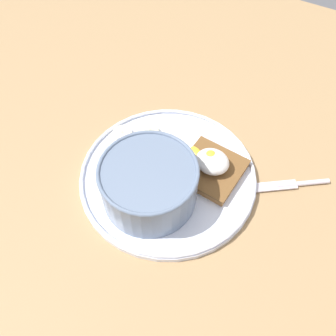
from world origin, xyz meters
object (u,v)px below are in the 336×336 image
banana_slice_front (136,145)px  knife (292,184)px  poached_egg (212,161)px  banana_slice_left (151,132)px  oatmeal_bowl (149,184)px  toast_slice (211,170)px  banana_slice_right (158,144)px  banana_slice_inner (123,134)px  banana_slice_back (121,152)px

banana_slice_front → knife: size_ratio=0.43×
poached_egg → banana_slice_left: 12.83cm
oatmeal_bowl → banana_slice_left: oatmeal_bowl is taller
toast_slice → banana_slice_front: bearing=-173.7°
oatmeal_bowl → banana_slice_front: 10.25cm
banana_slice_left → banana_slice_right: bearing=-36.1°
oatmeal_bowl → banana_slice_left: 12.85cm
toast_slice → knife: 13.03cm
poached_egg → banana_slice_front: 13.26cm
oatmeal_bowl → banana_slice_right: oatmeal_bowl is taller
oatmeal_bowl → banana_slice_front: (-6.79, 7.07, -3.02)cm
oatmeal_bowl → banana_slice_left: bearing=119.9°
poached_egg → knife: bearing=20.1°
banana_slice_front → banana_slice_inner: size_ratio=1.04×
banana_slice_inner → banana_slice_right: bearing=8.3°
oatmeal_bowl → banana_slice_front: bearing=133.8°
banana_slice_back → toast_slice: bearing=14.8°
banana_slice_right → banana_slice_inner: bearing=-171.7°
toast_slice → banana_slice_back: (-14.48, -3.83, -0.31)cm
poached_egg → banana_slice_left: size_ratio=1.94×
banana_slice_back → knife: bearing=17.4°
banana_slice_inner → knife: bearing=9.8°
banana_slice_right → poached_egg: bearing=-2.8°
toast_slice → banana_slice_inner: toast_slice is taller
banana_slice_right → banana_slice_left: bearing=143.9°
knife → toast_slice: bearing=-159.6°
banana_slice_front → banana_slice_right: size_ratio=1.38×
poached_egg → banana_slice_back: size_ratio=1.61×
oatmeal_bowl → banana_slice_inner: (-10.14, 8.09, -3.09)cm
poached_egg → banana_slice_left: (-12.38, 2.28, -2.46)cm
oatmeal_bowl → banana_slice_back: size_ratio=3.13×
banana_slice_back → banana_slice_right: bearing=44.4°
banana_slice_back → banana_slice_left: bearing=72.0°
toast_slice → banana_slice_inner: size_ratio=2.25×
banana_slice_left → banana_slice_inner: 4.78cm
banana_slice_front → banana_slice_right: bearing=32.9°
knife → banana_slice_inner: bearing=-170.2°
toast_slice → banana_slice_right: (-10.01, 0.53, -0.10)cm
banana_slice_left → oatmeal_bowl: bearing=-60.1°
banana_slice_left → banana_slice_right: banana_slice_right is taller
banana_slice_front → knife: (25.18, 5.95, -1.15)cm
poached_egg → banana_slice_inner: size_ratio=1.67×
banana_slice_right → knife: size_ratio=0.31×
toast_slice → banana_slice_back: bearing=-165.2°
banana_slice_left → banana_slice_inner: bearing=-145.2°
banana_slice_back → knife: banana_slice_back is taller
banana_slice_back → banana_slice_right: banana_slice_right is taller
knife → banana_slice_left: bearing=-174.9°
banana_slice_back → knife: size_ratio=0.43×
toast_slice → banana_slice_inner: (-16.40, -0.41, -0.31)cm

